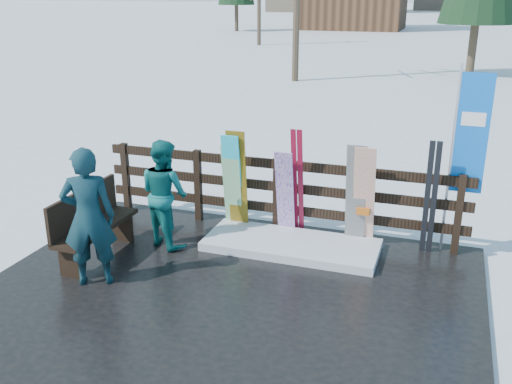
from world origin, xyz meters
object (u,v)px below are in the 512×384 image
at_px(bench, 92,222).
at_px(person_front, 89,217).
at_px(snowboard_0, 233,183).
at_px(snowboard_4, 356,196).
at_px(snowboard_3, 285,194).
at_px(snowboard_2, 237,182).
at_px(rental_flag, 467,141).
at_px(person_back, 164,193).
at_px(snowboard_1, 232,188).
at_px(snowboard_5, 364,198).

bearing_deg(bench, person_front, -56.10).
height_order(snowboard_0, snowboard_4, snowboard_4).
relative_size(snowboard_3, snowboard_4, 0.89).
bearing_deg(snowboard_2, rental_flag, 4.92).
xyz_separation_m(snowboard_2, snowboard_4, (1.77, -0.00, -0.03)).
bearing_deg(rental_flag, snowboard_0, -175.18).
relative_size(snowboard_4, rental_flag, 0.59).
bearing_deg(bench, snowboard_4, 24.64).
height_order(rental_flag, person_back, rental_flag).
bearing_deg(snowboard_1, snowboard_2, 0.00).
bearing_deg(person_front, person_back, -130.08).
bearing_deg(person_back, person_front, 101.80).
height_order(rental_flag, person_front, rental_flag).
bearing_deg(person_front, bench, -82.97).
bearing_deg(snowboard_1, snowboard_0, 0.00).
relative_size(snowboard_0, snowboard_5, 1.00).
height_order(snowboard_0, person_back, person_back).
relative_size(snowboard_5, rental_flag, 0.59).
bearing_deg(snowboard_3, snowboard_4, -0.00).
distance_m(snowboard_3, rental_flag, 2.59).
xyz_separation_m(snowboard_4, snowboard_5, (0.12, 0.00, -0.01)).
relative_size(snowboard_0, rental_flag, 0.59).
relative_size(bench, snowboard_2, 0.95).
bearing_deg(person_front, snowboard_2, -144.58).
bearing_deg(snowboard_4, snowboard_3, 180.00).
bearing_deg(snowboard_5, snowboard_4, -180.00).
bearing_deg(snowboard_4, person_front, -143.54).
bearing_deg(snowboard_3, bench, -146.36).
xyz_separation_m(snowboard_3, snowboard_5, (1.14, 0.00, 0.08)).
distance_m(snowboard_4, person_back, 2.69).
bearing_deg(snowboard_0, snowboard_3, 0.00).
distance_m(snowboard_1, snowboard_3, 0.83).
bearing_deg(snowboard_2, person_back, -135.70).
bearing_deg(rental_flag, snowboard_2, -175.08).
distance_m(snowboard_0, snowboard_4, 1.84).
height_order(snowboard_2, snowboard_3, snowboard_2).
height_order(bench, person_front, person_front).
xyz_separation_m(bench, snowboard_4, (3.31, 1.52, 0.25)).
bearing_deg(snowboard_5, snowboard_1, -180.00).
xyz_separation_m(snowboard_1, snowboard_2, (0.08, 0.00, 0.11)).
xyz_separation_m(snowboard_1, person_back, (-0.72, -0.79, 0.09)).
distance_m(rental_flag, person_front, 4.95).
distance_m(snowboard_5, person_back, 2.80).
distance_m(rental_flag, person_back, 4.16).
height_order(snowboard_1, snowboard_5, snowboard_5).
bearing_deg(snowboard_2, snowboard_1, -180.00).
bearing_deg(snowboard_4, snowboard_5, 0.00).
xyz_separation_m(snowboard_1, rental_flag, (3.22, 0.27, 0.92)).
bearing_deg(snowboard_5, snowboard_0, 180.00).
relative_size(snowboard_3, person_front, 0.78).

